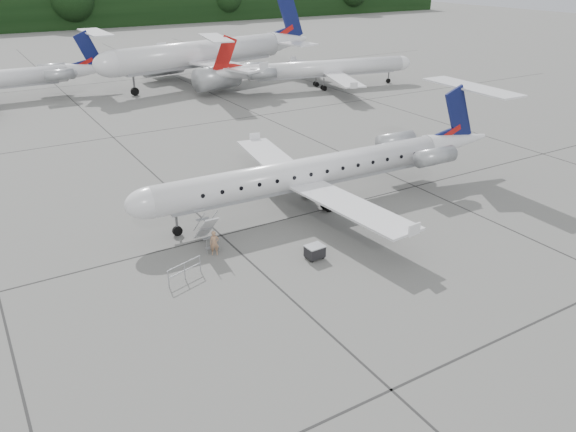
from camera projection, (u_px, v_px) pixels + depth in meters
ground at (355, 254)px, 33.18m from camera, size 320.00×320.00×0.00m
treeline at (22, 14)px, 132.73m from camera, size 260.00×4.00×8.00m
main_regional_jet at (306, 159)px, 38.10m from camera, size 28.50×21.01×7.13m
airstair at (206, 229)px, 33.76m from camera, size 0.93×2.32×2.23m
passenger at (214, 243)px, 32.88m from camera, size 0.65×0.56×1.51m
safety_railing at (185, 271)px, 30.41m from camera, size 2.12×0.76×1.00m
baggage_cart at (315, 252)px, 32.57m from camera, size 1.05×0.87×0.88m
bg_narrowbody at (199, 41)px, 75.65m from camera, size 36.81×29.66×11.76m
bg_regional_right at (327, 60)px, 74.54m from camera, size 31.47×25.29×7.36m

